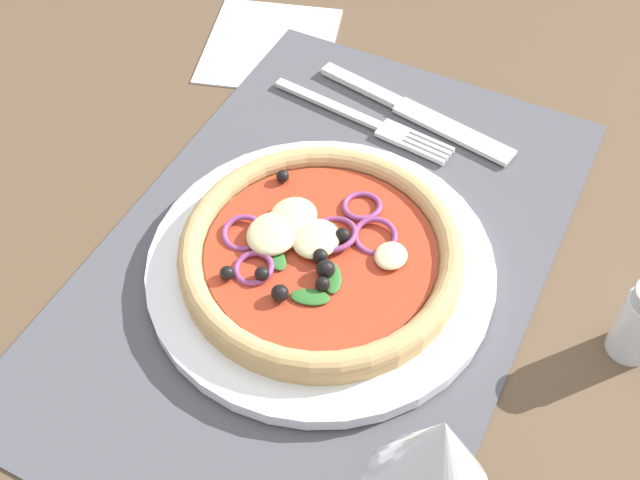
{
  "coord_description": "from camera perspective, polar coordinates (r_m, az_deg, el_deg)",
  "views": [
    {
      "loc": [
        33.92,
        16.81,
        48.18
      ],
      "look_at": [
        0.48,
        0.0,
        2.61
      ],
      "focal_mm": 44.26,
      "sensor_mm": 36.0,
      "label": 1
    }
  ],
  "objects": [
    {
      "name": "ground_plane",
      "position": [
        0.62,
        0.2,
        -1.92
      ],
      "size": [
        190.0,
        140.0,
        2.4
      ],
      "primitive_type": "cube",
      "color": "brown"
    },
    {
      "name": "placemat",
      "position": [
        0.61,
        0.2,
        -1.13
      ],
      "size": [
        49.23,
        32.29,
        0.4
      ],
      "primitive_type": "cube",
      "color": "#4C4C51",
      "rests_on": "ground_plane"
    },
    {
      "name": "plate",
      "position": [
        0.59,
        0.06,
        -1.94
      ],
      "size": [
        26.18,
        26.18,
        1.21
      ],
      "primitive_type": "cylinder",
      "color": "white",
      "rests_on": "placemat"
    },
    {
      "name": "pizza",
      "position": [
        0.58,
        -0.01,
        -0.86
      ],
      "size": [
        21.11,
        21.11,
        2.67
      ],
      "color": "tan",
      "rests_on": "plate"
    },
    {
      "name": "fork",
      "position": [
        0.71,
        3.64,
        8.49
      ],
      "size": [
        3.64,
        18.05,
        0.44
      ],
      "rotation": [
        0.0,
        0.0,
        1.45
      ],
      "color": "silver",
      "rests_on": "placemat"
    },
    {
      "name": "knife",
      "position": [
        0.72,
        6.92,
        9.16
      ],
      "size": [
        5.38,
        19.95,
        0.62
      ],
      "rotation": [
        0.0,
        0.0,
        1.38
      ],
      "color": "silver",
      "rests_on": "placemat"
    },
    {
      "name": "wine_glass",
      "position": [
        0.42,
        8.25,
        -15.73
      ],
      "size": [
        7.2,
        7.2,
        14.9
      ],
      "color": "silver",
      "rests_on": "ground_plane"
    },
    {
      "name": "napkin",
      "position": [
        0.81,
        -3.62,
        13.95
      ],
      "size": [
        16.96,
        16.05,
        0.36
      ],
      "primitive_type": "cube",
      "rotation": [
        0.0,
        0.0,
        0.3
      ],
      "color": "white",
      "rests_on": "ground_plane"
    }
  ]
}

